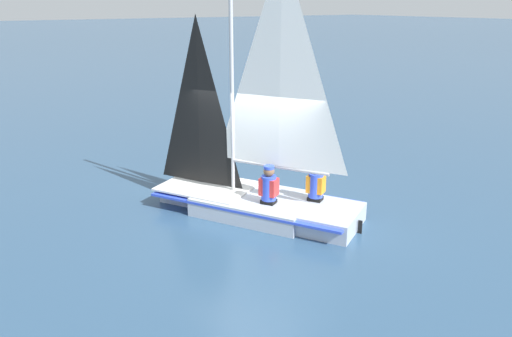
% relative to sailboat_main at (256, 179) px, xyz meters
% --- Properties ---
extents(ground_plane, '(260.00, 260.00, 0.00)m').
position_rel_sailboat_main_xyz_m(ground_plane, '(-0.01, -0.00, -0.74)').
color(ground_plane, '#2D4C6B').
extents(sailboat_main, '(4.47, 3.48, 5.32)m').
position_rel_sailboat_main_xyz_m(sailboat_main, '(0.00, 0.00, 0.00)').
color(sailboat_main, '#B2BCCC').
rests_on(sailboat_main, ground_plane).
extents(sailor_helm, '(0.42, 0.41, 1.16)m').
position_rel_sailboat_main_xyz_m(sailor_helm, '(0.47, -0.01, -0.11)').
color(sailor_helm, black).
rests_on(sailor_helm, ground_plane).
extents(sailor_crew, '(0.42, 0.41, 1.16)m').
position_rel_sailboat_main_xyz_m(sailor_crew, '(0.87, 0.87, -0.11)').
color(sailor_crew, black).
rests_on(sailor_crew, ground_plane).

